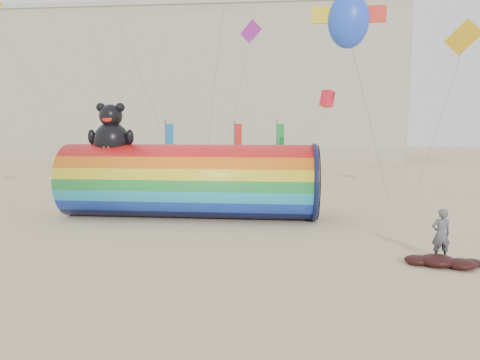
# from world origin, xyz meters

# --- Properties ---
(ground) EXTENTS (160.00, 160.00, 0.00)m
(ground) POSITION_xyz_m (0.00, 0.00, 0.00)
(ground) COLOR #CCB58C
(ground) RESTS_ON ground
(hotel_building) EXTENTS (60.40, 15.40, 20.60)m
(hotel_building) POSITION_xyz_m (-12.00, 45.95, 10.31)
(hotel_building) COLOR #B7AD99
(hotel_building) RESTS_ON ground
(windsock_assembly) EXTENTS (13.09, 3.99, 6.03)m
(windsock_assembly) POSITION_xyz_m (-2.45, 4.72, 2.00)
(windsock_assembly) COLOR red
(windsock_assembly) RESTS_ON ground
(kite_handler) EXTENTS (0.73, 0.52, 1.86)m
(kite_handler) POSITION_xyz_m (7.98, -1.55, 0.93)
(kite_handler) COLOR #505057
(kite_handler) RESTS_ON ground
(fabric_bundle) EXTENTS (2.62, 1.35, 0.41)m
(fabric_bundle) POSITION_xyz_m (7.83, -2.28, 0.17)
(fabric_bundle) COLOR #390D0A
(fabric_bundle) RESTS_ON ground
(festival_banners) EXTENTS (8.87, 4.16, 5.20)m
(festival_banners) POSITION_xyz_m (-1.70, 16.63, 2.64)
(festival_banners) COLOR #59595E
(festival_banners) RESTS_ON ground
(beachgoers) EXTENTS (73.60, 57.47, 1.86)m
(beachgoers) POSITION_xyz_m (4.86, -6.52, 0.88)
(beachgoers) COLOR #33333F
(beachgoers) RESTS_ON ground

